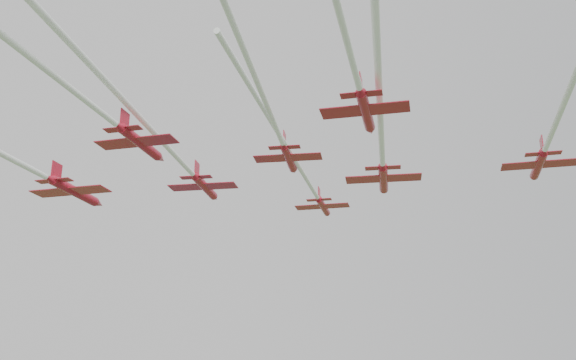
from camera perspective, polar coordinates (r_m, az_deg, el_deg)
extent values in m
cylinder|color=#B4152A|center=(95.51, 3.13, -2.35)|extent=(3.94, 7.40, 0.99)
cone|color=#B4152A|center=(99.91, 3.57, -3.07)|extent=(1.55, 1.88, 0.99)
cone|color=#B4152A|center=(91.38, 2.69, -1.62)|extent=(1.25, 1.35, 0.90)
ellipsoid|color=black|center=(97.31, 3.30, -2.44)|extent=(0.69, 0.93, 0.29)
cube|color=#B4152A|center=(94.76, 3.07, -2.37)|extent=(8.19, 5.28, 0.09)
cube|color=#B4152A|center=(92.19, 2.78, -1.77)|extent=(3.73, 2.42, 0.07)
cube|color=#B4152A|center=(92.64, 2.79, -1.21)|extent=(0.72, 1.52, 1.80)
cylinder|color=silver|center=(69.99, -0.53, 3.66)|extent=(18.41, 41.65, 0.54)
cylinder|color=#B4152A|center=(89.24, -7.40, -0.59)|extent=(4.20, 8.83, 1.16)
cone|color=#B4152A|center=(94.22, -6.48, -1.59)|extent=(1.75, 2.19, 1.16)
cone|color=#B4152A|center=(84.59, -8.37, 0.46)|extent=(1.43, 1.55, 1.06)
ellipsoid|color=black|center=(91.29, -7.02, -0.74)|extent=(0.76, 1.10, 0.34)
cube|color=#B4152A|center=(88.39, -7.56, -0.59)|extent=(9.67, 5.79, 0.11)
cube|color=#B4152A|center=(85.50, -8.17, 0.24)|extent=(4.40, 2.65, 0.08)
cube|color=#B4152A|center=(86.06, -8.10, 0.93)|extent=(0.76, 1.82, 2.11)
cylinder|color=silver|center=(64.88, -14.33, 6.80)|extent=(15.89, 41.70, 0.63)
cylinder|color=#B4152A|center=(83.88, 8.48, 0.12)|extent=(4.29, 9.12, 1.20)
cone|color=#B4152A|center=(89.23, 8.53, -1.01)|extent=(1.80, 2.25, 1.20)
cone|color=#B4152A|center=(78.88, 8.42, 1.32)|extent=(1.47, 1.60, 1.09)
ellipsoid|color=black|center=(86.09, 8.48, -0.06)|extent=(0.78, 1.13, 0.35)
cube|color=#B4152A|center=(82.97, 8.48, 0.13)|extent=(9.98, 5.94, 0.11)
cube|color=#B4152A|center=(79.85, 8.43, 1.07)|extent=(4.54, 2.72, 0.09)
cube|color=#B4152A|center=(80.46, 8.39, 1.83)|extent=(0.77, 1.88, 2.18)
cylinder|color=silver|center=(59.15, 8.09, 8.17)|extent=(14.78, 39.24, 0.65)
cylinder|color=#B4152A|center=(83.20, -18.44, -0.96)|extent=(5.12, 8.96, 1.21)
cone|color=#B4152A|center=(87.79, -16.48, -2.04)|extent=(1.94, 2.31, 1.21)
cone|color=#B4152A|center=(79.00, -20.48, 0.17)|extent=(1.56, 1.67, 1.10)
ellipsoid|color=black|center=(85.09, -17.62, -1.11)|extent=(0.87, 1.14, 0.35)
cube|color=#B4152A|center=(82.42, -18.78, -0.96)|extent=(9.97, 6.75, 0.11)
cube|color=#B4152A|center=(79.81, -20.06, -0.06)|extent=(4.54, 3.09, 0.09)
cube|color=#B4152A|center=(80.35, -19.88, 0.71)|extent=(0.95, 1.84, 2.20)
cylinder|color=#B4152A|center=(75.10, 0.08, 1.96)|extent=(3.43, 7.49, 0.98)
cone|color=#B4152A|center=(79.38, 0.55, 0.82)|extent=(1.46, 1.84, 0.98)
cone|color=#B4152A|center=(71.10, -0.42, 3.16)|extent=(1.20, 1.31, 0.89)
ellipsoid|color=black|center=(76.88, 0.26, 1.75)|extent=(0.63, 0.92, 0.29)
cube|color=#B4152A|center=(74.36, 0.00, 1.99)|extent=(8.18, 4.78, 0.09)
cube|color=#B4152A|center=(71.88, -0.32, 2.92)|extent=(3.72, 2.19, 0.07)
cube|color=#B4152A|center=(72.40, -0.30, 3.59)|extent=(0.61, 1.55, 1.79)
cylinder|color=#B4152A|center=(74.76, 21.39, 1.26)|extent=(4.05, 7.40, 0.99)
cone|color=#B4152A|center=(79.12, 20.97, 0.16)|extent=(1.57, 1.89, 0.99)
cone|color=#B4152A|center=(70.67, 21.83, 2.43)|extent=(1.27, 1.36, 0.90)
ellipsoid|color=black|center=(76.56, 21.19, 1.08)|extent=(0.70, 0.94, 0.29)
cube|color=#B4152A|center=(74.01, 21.48, 1.28)|extent=(8.20, 5.40, 0.09)
cube|color=#B4152A|center=(71.47, 21.74, 2.19)|extent=(3.73, 2.47, 0.07)
cube|color=#B4152A|center=(71.97, 21.63, 2.88)|extent=(0.75, 1.52, 1.80)
cylinder|color=#B4152A|center=(67.57, -13.00, 3.25)|extent=(4.38, 7.74, 1.04)
cone|color=#B4152A|center=(71.64, -11.25, 1.87)|extent=(1.67, 1.99, 1.04)
cone|color=#B4152A|center=(63.84, -14.85, 4.71)|extent=(1.34, 1.43, 0.95)
ellipsoid|color=black|center=(69.27, -12.27, 2.99)|extent=(0.74, 0.99, 0.30)
cube|color=#B4152A|center=(66.86, -13.30, 3.29)|extent=(8.60, 5.79, 0.09)
cube|color=#B4152A|center=(64.56, -14.47, 4.41)|extent=(3.92, 2.65, 0.08)
cube|color=#B4152A|center=(65.11, -14.31, 5.19)|extent=(0.81, 1.58, 1.90)
cylinder|color=#B4152A|center=(60.22, 6.92, 6.09)|extent=(4.09, 7.60, 1.02)
cone|color=#B4152A|center=(64.57, 7.37, 4.38)|extent=(1.60, 1.93, 1.02)
cone|color=#B4152A|center=(56.18, 6.43, 7.95)|extent=(1.29, 1.39, 0.92)
ellipsoid|color=black|center=(62.05, 7.09, 5.71)|extent=(0.71, 0.96, 0.30)
cube|color=#B4152A|center=(59.45, 6.85, 6.18)|extent=(8.41, 5.47, 0.09)
cube|color=#B4152A|center=(56.97, 6.53, 7.57)|extent=(3.83, 2.50, 0.07)
cube|color=#B4152A|center=(57.58, 6.51, 8.40)|extent=(0.75, 1.56, 1.85)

